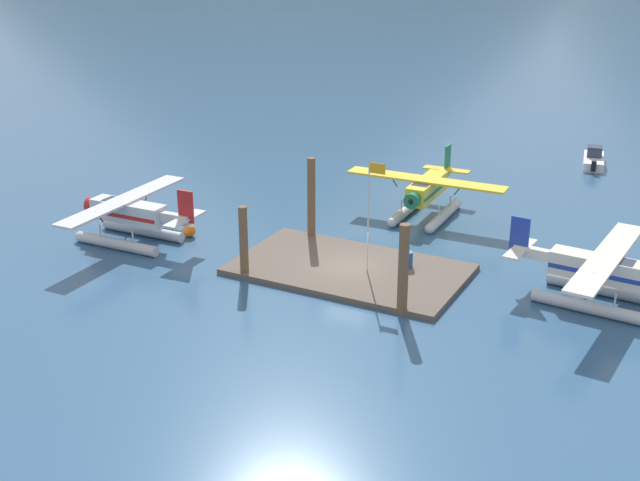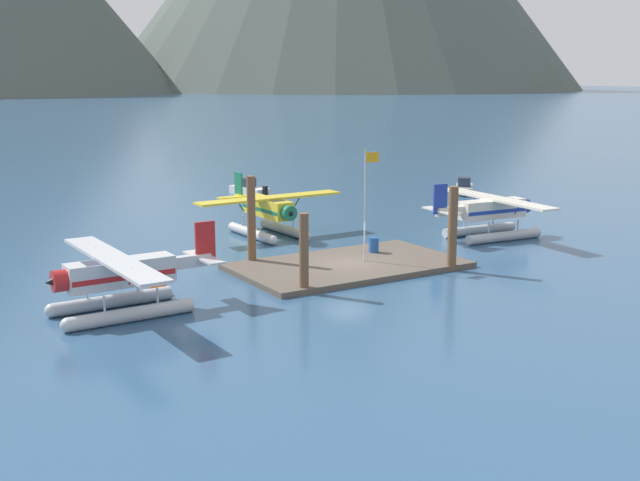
{
  "view_description": "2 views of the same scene",
  "coord_description": "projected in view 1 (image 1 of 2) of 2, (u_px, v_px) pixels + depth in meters",
  "views": [
    {
      "loc": [
        17.87,
        -37.57,
        18.0
      ],
      "look_at": [
        -1.71,
        -0.2,
        1.6
      ],
      "focal_mm": 46.28,
      "sensor_mm": 36.0,
      "label": 1
    },
    {
      "loc": [
        -24.16,
        -36.27,
        10.6
      ],
      "look_at": [
        -1.58,
        0.38,
        1.67
      ],
      "focal_mm": 45.05,
      "sensor_mm": 36.0,
      "label": 2
    }
  ],
  "objects": [
    {
      "name": "piling_far_left",
      "position": [
        311.0,
        199.0,
        49.04
      ],
      "size": [
        0.48,
        0.48,
        5.07
      ],
      "primitive_type": "cylinder",
      "color": "brown",
      "rests_on": "ground"
    },
    {
      "name": "seaplane_silver_port_aft",
      "position": [
        129.0,
        217.0,
        48.87
      ],
      "size": [
        7.98,
        10.43,
        3.84
      ],
      "color": "#B7BABF",
      "rests_on": "ground"
    },
    {
      "name": "seaplane_cream_stbd_fwd",
      "position": [
        599.0,
        275.0,
        40.9
      ],
      "size": [
        7.97,
        10.48,
        3.84
      ],
      "color": "#B7BABF",
      "rests_on": "ground"
    },
    {
      "name": "flagpole",
      "position": [
        371.0,
        203.0,
        43.2
      ],
      "size": [
        0.95,
        0.1,
        6.26
      ],
      "color": "silver",
      "rests_on": "dock_platform"
    },
    {
      "name": "mooring_buoy",
      "position": [
        189.0,
        230.0,
        50.14
      ],
      "size": [
        0.81,
        0.81,
        0.81
      ],
      "primitive_type": "sphere",
      "color": "orange",
      "rests_on": "ground"
    },
    {
      "name": "fuel_drum",
      "position": [
        408.0,
        259.0,
        45.01
      ],
      "size": [
        0.62,
        0.62,
        0.88
      ],
      "color": "#1E4C99",
      "rests_on": "dock_platform"
    },
    {
      "name": "boat_white_open_north",
      "position": [
        594.0,
        159.0,
        64.79
      ],
      "size": [
        2.22,
        4.85,
        1.5
      ],
      "color": "silver",
      "rests_on": "ground"
    },
    {
      "name": "seaplane_yellow_bow_centre",
      "position": [
        426.0,
        194.0,
        53.04
      ],
      "size": [
        10.43,
        7.98,
        3.84
      ],
      "color": "#B7BABF",
      "rests_on": "ground"
    },
    {
      "name": "dock_platform",
      "position": [
        349.0,
        269.0,
        45.22
      ],
      "size": [
        12.51,
        7.32,
        0.3
      ],
      "primitive_type": "cube",
      "color": "brown",
      "rests_on": "ground"
    },
    {
      "name": "ground_plane",
      "position": [
        349.0,
        272.0,
        45.27
      ],
      "size": [
        1200.0,
        1200.0,
        0.0
      ],
      "primitive_type": "plane",
      "color": "#2D5175"
    },
    {
      "name": "piling_near_right",
      "position": [
        403.0,
        270.0,
        39.59
      ],
      "size": [
        0.51,
        0.51,
        4.67
      ],
      "primitive_type": "cylinder",
      "color": "brown",
      "rests_on": "ground"
    },
    {
      "name": "piling_near_left",
      "position": [
        244.0,
        242.0,
        43.93
      ],
      "size": [
        0.47,
        0.47,
        4.0
      ],
      "primitive_type": "cylinder",
      "color": "brown",
      "rests_on": "ground"
    }
  ]
}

